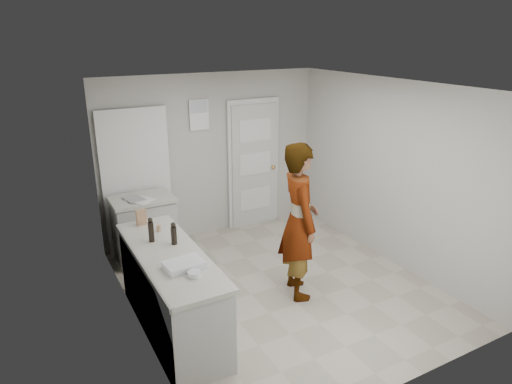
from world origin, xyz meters
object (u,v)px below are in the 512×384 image
spice_jar (159,228)px  oil_cruet_a (174,234)px  oil_cruet_b (151,230)px  baking_dish (184,265)px  person (299,221)px  cake_mix_box (141,217)px  egg_bowl (194,274)px

spice_jar → oil_cruet_a: bearing=-83.4°
oil_cruet_b → baking_dish: size_ratio=0.72×
person → spice_jar: 1.62m
cake_mix_box → spice_jar: size_ratio=2.57×
egg_bowl → oil_cruet_b: bearing=98.0°
person → baking_dish: (-1.56, -0.36, 0.00)m
person → oil_cruet_a: bearing=99.2°
cake_mix_box → oil_cruet_b: bearing=-99.2°
baking_dish → person: bearing=13.1°
cake_mix_box → oil_cruet_a: 0.69m
oil_cruet_b → spice_jar: bearing=56.5°
cake_mix_box → baking_dish: (0.08, -1.21, -0.06)m
oil_cruet_a → oil_cruet_b: bearing=137.4°
oil_cruet_a → cake_mix_box: bearing=103.9°
cake_mix_box → egg_bowl: (0.10, -1.41, -0.07)m
person → spice_jar: size_ratio=26.31×
baking_dish → egg_bowl: bearing=-82.2°
cake_mix_box → spice_jar: 0.31m
person → spice_jar: bearing=85.3°
oil_cruet_a → egg_bowl: size_ratio=2.01×
spice_jar → egg_bowl: bearing=-90.9°
person → spice_jar: (-1.52, 0.57, 0.01)m
egg_bowl → cake_mix_box: bearing=94.2°
oil_cruet_b → person: bearing=-11.9°
cake_mix_box → egg_bowl: size_ratio=1.50×
cake_mix_box → oil_cruet_b: 0.50m
spice_jar → egg_bowl: size_ratio=0.58×
oil_cruet_b → cake_mix_box: bearing=87.1°
cake_mix_box → oil_cruet_b: size_ratio=0.68×
egg_bowl → oil_cruet_a: bearing=85.1°
spice_jar → oil_cruet_a: 0.41m
spice_jar → egg_bowl: spice_jar is taller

